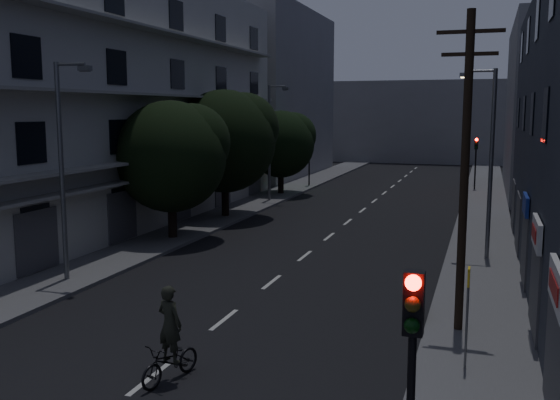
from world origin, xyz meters
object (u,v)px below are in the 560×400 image
Objects in this scene: utility_pole at (465,167)px; bus_stop_sign at (468,299)px; traffic_signal_near at (412,353)px; motorcycle at (418,306)px; cyclist at (170,349)px.

bus_stop_sign is (0.29, -2.82, -2.98)m from utility_pole.
traffic_signal_near is 2.45× the size of motorcycle.
bus_stop_sign is at bearing -78.99° from motorcycle.
traffic_signal_near is at bearing -94.84° from bus_stop_sign.
traffic_signal_near is 7.03m from bus_stop_sign.
bus_stop_sign is at bearing 85.16° from traffic_signal_near.
utility_pole reaches higher than motorcycle.
utility_pole is (0.30, 9.71, 1.77)m from traffic_signal_near.
utility_pole is at bearing 95.82° from bus_stop_sign.
motorcycle is 0.71× the size of cyclist.
motorcycle is at bearing 144.35° from utility_pole.
traffic_signal_near is 1.62× the size of bus_stop_sign.
utility_pole reaches higher than cyclist.
cyclist is (-6.66, -2.68, -1.09)m from bus_stop_sign.
traffic_signal_near is 10.98m from motorcycle.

